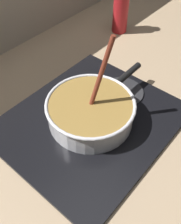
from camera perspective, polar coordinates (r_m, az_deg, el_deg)
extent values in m
cube|color=#9E8466|center=(0.83, 14.54, -9.52)|extent=(2.40, 1.60, 0.04)
cube|color=black|center=(0.86, 0.00, -1.98)|extent=(0.56, 0.48, 0.01)
torus|color=#592D0C|center=(0.85, 0.00, -1.54)|extent=(0.18, 0.18, 0.01)
cylinder|color=#262628|center=(0.95, 6.81, 4.41)|extent=(0.16, 0.16, 0.01)
cylinder|color=silver|center=(0.83, 0.00, 0.00)|extent=(0.27, 0.27, 0.08)
cylinder|color=olive|center=(0.83, 0.00, 0.19)|extent=(0.26, 0.26, 0.07)
torus|color=silver|center=(0.80, 0.00, 1.84)|extent=(0.28, 0.28, 0.01)
cylinder|color=black|center=(0.93, 8.21, 8.28)|extent=(0.13, 0.02, 0.02)
cylinder|color=beige|center=(0.84, 4.81, 3.53)|extent=(0.03, 0.03, 0.01)
cylinder|color=#E5CC7A|center=(0.80, -1.45, 0.49)|extent=(0.04, 0.04, 0.01)
cylinder|color=#E5CC7A|center=(0.77, 5.07, -2.29)|extent=(0.03, 0.03, 0.01)
cylinder|color=beige|center=(0.81, 1.15, 1.50)|extent=(0.04, 0.04, 0.01)
cylinder|color=beige|center=(0.74, -2.00, -4.49)|extent=(0.03, 0.03, 0.01)
cylinder|color=beige|center=(0.86, 2.67, 4.80)|extent=(0.04, 0.04, 0.01)
cylinder|color=#EDD88C|center=(0.78, -3.33, -1.14)|extent=(0.04, 0.04, 0.01)
cylinder|color=#EDD88C|center=(0.83, -1.32, 2.70)|extent=(0.03, 0.03, 0.01)
cylinder|color=maroon|center=(0.74, 2.23, 8.07)|extent=(0.08, 0.05, 0.24)
cube|color=brown|center=(0.81, -0.08, 1.07)|extent=(0.05, 0.04, 0.01)
cylinder|color=red|center=(1.28, 6.59, 20.74)|extent=(0.07, 0.07, 0.18)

